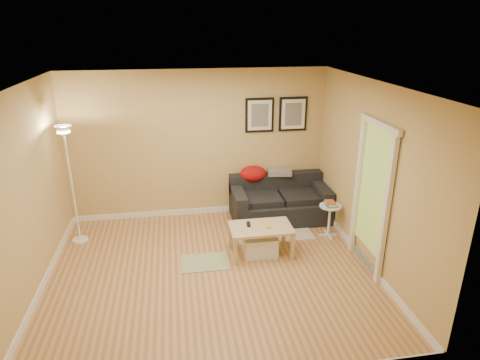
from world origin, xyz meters
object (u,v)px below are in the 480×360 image
at_px(side_table, 329,221).
at_px(sofa, 280,199).
at_px(storage_bin, 260,245).
at_px(coffee_table, 261,240).
at_px(book_stack, 331,204).
at_px(floor_lamp, 72,189).

bearing_deg(side_table, sofa, 130.83).
bearing_deg(storage_bin, side_table, 18.09).
height_order(coffee_table, side_table, side_table).
xyz_separation_m(storage_bin, book_stack, (1.24, 0.41, 0.42)).
height_order(storage_bin, book_stack, book_stack).
relative_size(sofa, side_table, 3.15).
relative_size(coffee_table, book_stack, 4.21).
height_order(storage_bin, side_table, side_table).
distance_m(storage_bin, side_table, 1.31).
bearing_deg(side_table, storage_bin, -161.91).
distance_m(storage_bin, book_stack, 1.37).
height_order(sofa, book_stack, sofa).
xyz_separation_m(storage_bin, floor_lamp, (-2.78, 0.88, 0.75)).
bearing_deg(book_stack, coffee_table, -155.09).
relative_size(coffee_table, floor_lamp, 0.48).
distance_m(side_table, book_stack, 0.30).
bearing_deg(sofa, floor_lamp, -175.53).
relative_size(sofa, storage_bin, 3.34).
bearing_deg(coffee_table, book_stack, 29.25).
height_order(book_stack, floor_lamp, floor_lamp).
bearing_deg(coffee_table, side_table, 29.17).
xyz_separation_m(coffee_table, book_stack, (1.23, 0.39, 0.34)).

